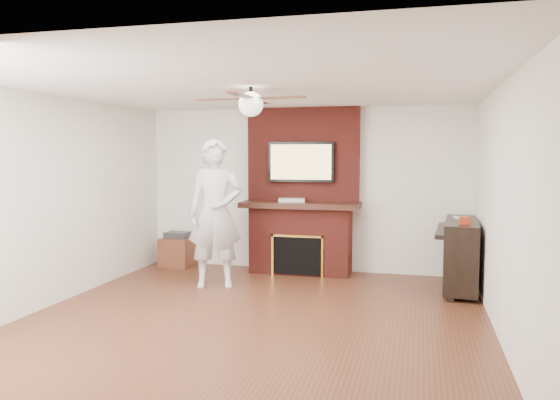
% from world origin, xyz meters
% --- Properties ---
extents(room_shell, '(5.36, 5.86, 2.86)m').
position_xyz_m(room_shell, '(0.00, 0.00, 1.25)').
color(room_shell, '#4C2616').
rests_on(room_shell, ground).
extents(fireplace, '(1.78, 0.64, 2.50)m').
position_xyz_m(fireplace, '(0.00, 2.55, 1.00)').
color(fireplace, maroon).
rests_on(fireplace, ground).
extents(tv, '(1.00, 0.08, 0.60)m').
position_xyz_m(tv, '(0.00, 2.50, 1.68)').
color(tv, black).
rests_on(tv, fireplace).
extents(ceiling_fan, '(1.21, 1.21, 0.31)m').
position_xyz_m(ceiling_fan, '(-0.00, 0.00, 2.33)').
color(ceiling_fan, black).
rests_on(ceiling_fan, room_shell).
extents(person, '(0.85, 0.69, 2.00)m').
position_xyz_m(person, '(-0.94, 1.38, 1.00)').
color(person, silver).
rests_on(person, ground).
extents(side_table, '(0.49, 0.49, 0.55)m').
position_xyz_m(side_table, '(-2.01, 2.48, 0.25)').
color(side_table, '#5B2C1A').
rests_on(side_table, ground).
extents(piano, '(0.63, 1.45, 1.02)m').
position_xyz_m(piano, '(2.27, 2.00, 0.50)').
color(piano, black).
rests_on(piano, ground).
extents(cable_box, '(0.43, 0.29, 0.06)m').
position_xyz_m(cable_box, '(-0.13, 2.45, 1.11)').
color(cable_box, silver).
rests_on(cable_box, fireplace).
extents(candle_orange, '(0.07, 0.07, 0.11)m').
position_xyz_m(candle_orange, '(-0.18, 2.32, 0.05)').
color(candle_orange, '#CA5417').
rests_on(candle_orange, ground).
extents(candle_green, '(0.07, 0.07, 0.08)m').
position_xyz_m(candle_green, '(-0.03, 2.32, 0.04)').
color(candle_green, '#3A8F39').
rests_on(candle_green, ground).
extents(candle_cream, '(0.08, 0.08, 0.10)m').
position_xyz_m(candle_cream, '(0.12, 2.37, 0.05)').
color(candle_cream, '#C1AE99').
rests_on(candle_cream, ground).
extents(candle_blue, '(0.06, 0.06, 0.08)m').
position_xyz_m(candle_blue, '(0.11, 2.39, 0.04)').
color(candle_blue, '#34469D').
rests_on(candle_blue, ground).
extents(candle_orange_extra, '(0.07, 0.07, 0.11)m').
position_xyz_m(candle_orange_extra, '(-0.06, 2.32, 0.05)').
color(candle_orange_extra, '#C11657').
rests_on(candle_orange_extra, ground).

